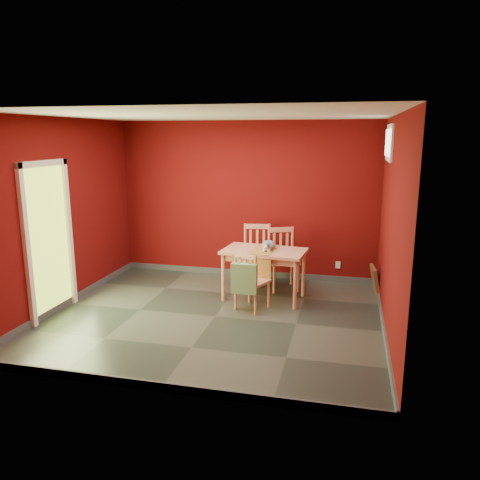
% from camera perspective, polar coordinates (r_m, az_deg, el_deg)
% --- Properties ---
extents(ground, '(4.50, 4.50, 0.00)m').
position_cam_1_polar(ground, '(6.56, -3.06, -9.29)').
color(ground, '#2D342D').
rests_on(ground, ground).
extents(room_shell, '(4.50, 4.50, 4.50)m').
position_cam_1_polar(room_shell, '(6.55, -3.07, -8.88)').
color(room_shell, '#560908').
rests_on(room_shell, ground).
extents(doorway, '(0.06, 1.01, 2.13)m').
position_cam_1_polar(doorway, '(6.85, -22.36, 0.54)').
color(doorway, '#B7D838').
rests_on(doorway, ground).
extents(window, '(0.05, 0.90, 0.50)m').
position_cam_1_polar(window, '(6.86, 17.73, 11.23)').
color(window, white).
rests_on(window, room_shell).
extents(outlet_plate, '(0.08, 0.02, 0.12)m').
position_cam_1_polar(outlet_plate, '(8.12, 11.85, -2.99)').
color(outlet_plate, silver).
rests_on(outlet_plate, room_shell).
extents(dining_table, '(1.29, 0.84, 0.77)m').
position_cam_1_polar(dining_table, '(7.07, 2.97, -1.95)').
color(dining_table, tan).
rests_on(dining_table, ground).
extents(table_runner, '(0.40, 0.72, 0.35)m').
position_cam_1_polar(table_runner, '(6.95, 2.80, -1.85)').
color(table_runner, '#B06E2D').
rests_on(table_runner, dining_table).
extents(chair_far_left, '(0.55, 0.55, 1.01)m').
position_cam_1_polar(chair_far_left, '(7.77, 2.08, -1.78)').
color(chair_far_left, tan).
rests_on(chair_far_left, ground).
extents(chair_far_right, '(0.60, 0.60, 0.99)m').
position_cam_1_polar(chair_far_right, '(7.62, 5.22, -2.20)').
color(chair_far_right, tan).
rests_on(chair_far_right, ground).
extents(chair_near, '(0.52, 0.52, 0.85)m').
position_cam_1_polar(chair_near, '(6.66, 1.32, -4.95)').
color(chair_near, tan).
rests_on(chair_near, ground).
extents(tote_bag, '(0.36, 0.21, 0.49)m').
position_cam_1_polar(tote_bag, '(6.46, 0.51, -4.70)').
color(tote_bag, '#6D905C').
rests_on(tote_bag, chair_near).
extents(cat, '(0.25, 0.42, 0.20)m').
position_cam_1_polar(cat, '(7.03, 3.47, -0.40)').
color(cat, slate).
rests_on(cat, table_runner).
extents(picture_frame, '(0.18, 0.45, 0.44)m').
position_cam_1_polar(picture_frame, '(7.67, 16.13, -4.76)').
color(picture_frame, brown).
rests_on(picture_frame, ground).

